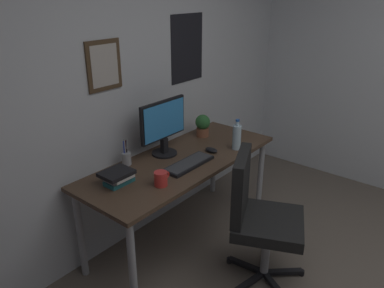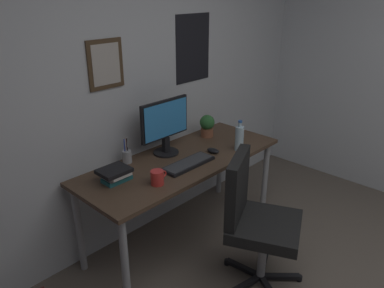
{
  "view_description": "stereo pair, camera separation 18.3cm",
  "coord_description": "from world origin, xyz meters",
  "px_view_note": "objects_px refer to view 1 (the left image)",
  "views": [
    {
      "loc": [
        -1.8,
        0.03,
        1.94
      ],
      "look_at": [
        0.17,
        1.64,
        0.87
      ],
      "focal_mm": 35.05,
      "sensor_mm": 36.0,
      "label": 1
    },
    {
      "loc": [
        -1.68,
        -0.11,
        1.94
      ],
      "look_at": [
        0.17,
        1.64,
        0.87
      ],
      "focal_mm": 35.05,
      "sensor_mm": 36.0,
      "label": 2
    }
  ],
  "objects_px": {
    "keyboard": "(189,164)",
    "computer_mouse": "(211,150)",
    "book_stack_left": "(118,177)",
    "office_chair": "(257,213)",
    "water_bottle": "(237,137)",
    "potted_plant": "(203,125)",
    "coffee_mug_near": "(161,179)",
    "pen_cup": "(126,158)",
    "monitor": "(163,125)"
  },
  "relations": [
    {
      "from": "keyboard",
      "to": "computer_mouse",
      "type": "relative_size",
      "value": 3.91
    },
    {
      "from": "computer_mouse",
      "to": "book_stack_left",
      "type": "distance_m",
      "value": 0.84
    },
    {
      "from": "office_chair",
      "to": "water_bottle",
      "type": "xyz_separation_m",
      "value": [
        0.45,
        0.47,
        0.3
      ]
    },
    {
      "from": "keyboard",
      "to": "potted_plant",
      "type": "height_order",
      "value": "potted_plant"
    },
    {
      "from": "keyboard",
      "to": "water_bottle",
      "type": "height_order",
      "value": "water_bottle"
    },
    {
      "from": "office_chair",
      "to": "keyboard",
      "type": "relative_size",
      "value": 2.21
    },
    {
      "from": "keyboard",
      "to": "coffee_mug_near",
      "type": "height_order",
      "value": "coffee_mug_near"
    },
    {
      "from": "book_stack_left",
      "to": "keyboard",
      "type": "bearing_deg",
      "value": -19.71
    },
    {
      "from": "pen_cup",
      "to": "book_stack_left",
      "type": "height_order",
      "value": "pen_cup"
    },
    {
      "from": "monitor",
      "to": "computer_mouse",
      "type": "bearing_deg",
      "value": -45.43
    },
    {
      "from": "coffee_mug_near",
      "to": "pen_cup",
      "type": "bearing_deg",
      "value": 80.81
    },
    {
      "from": "book_stack_left",
      "to": "computer_mouse",
      "type": "bearing_deg",
      "value": -11.8
    },
    {
      "from": "office_chair",
      "to": "coffee_mug_near",
      "type": "xyz_separation_m",
      "value": [
        -0.38,
        0.52,
        0.25
      ]
    },
    {
      "from": "computer_mouse",
      "to": "pen_cup",
      "type": "xyz_separation_m",
      "value": [
        -0.58,
        0.35,
        0.04
      ]
    },
    {
      "from": "water_bottle",
      "to": "pen_cup",
      "type": "relative_size",
      "value": 1.26
    },
    {
      "from": "keyboard",
      "to": "computer_mouse",
      "type": "xyz_separation_m",
      "value": [
        0.3,
        0.01,
        0.01
      ]
    },
    {
      "from": "water_bottle",
      "to": "coffee_mug_near",
      "type": "xyz_separation_m",
      "value": [
        -0.83,
        0.05,
        -0.06
      ]
    },
    {
      "from": "computer_mouse",
      "to": "water_bottle",
      "type": "height_order",
      "value": "water_bottle"
    },
    {
      "from": "monitor",
      "to": "book_stack_left",
      "type": "distance_m",
      "value": 0.59
    },
    {
      "from": "office_chair",
      "to": "book_stack_left",
      "type": "distance_m",
      "value": 0.97
    },
    {
      "from": "office_chair",
      "to": "keyboard",
      "type": "height_order",
      "value": "office_chair"
    },
    {
      "from": "pen_cup",
      "to": "keyboard",
      "type": "bearing_deg",
      "value": -52.54
    },
    {
      "from": "keyboard",
      "to": "book_stack_left",
      "type": "xyz_separation_m",
      "value": [
        -0.52,
        0.19,
        0.04
      ]
    },
    {
      "from": "monitor",
      "to": "book_stack_left",
      "type": "height_order",
      "value": "monitor"
    },
    {
      "from": "monitor",
      "to": "pen_cup",
      "type": "bearing_deg",
      "value": 165.16
    },
    {
      "from": "potted_plant",
      "to": "book_stack_left",
      "type": "distance_m",
      "value": 1.06
    },
    {
      "from": "monitor",
      "to": "coffee_mug_near",
      "type": "distance_m",
      "value": 0.54
    },
    {
      "from": "computer_mouse",
      "to": "potted_plant",
      "type": "distance_m",
      "value": 0.37
    },
    {
      "from": "potted_plant",
      "to": "computer_mouse",
      "type": "bearing_deg",
      "value": -130.82
    },
    {
      "from": "computer_mouse",
      "to": "pen_cup",
      "type": "height_order",
      "value": "pen_cup"
    },
    {
      "from": "keyboard",
      "to": "coffee_mug_near",
      "type": "bearing_deg",
      "value": -171.67
    },
    {
      "from": "coffee_mug_near",
      "to": "potted_plant",
      "type": "relative_size",
      "value": 0.65
    },
    {
      "from": "coffee_mug_near",
      "to": "office_chair",
      "type": "bearing_deg",
      "value": -53.88
    },
    {
      "from": "office_chair",
      "to": "monitor",
      "type": "distance_m",
      "value": 0.96
    },
    {
      "from": "computer_mouse",
      "to": "potted_plant",
      "type": "bearing_deg",
      "value": 49.18
    },
    {
      "from": "monitor",
      "to": "potted_plant",
      "type": "bearing_deg",
      "value": 0.46
    },
    {
      "from": "monitor",
      "to": "computer_mouse",
      "type": "relative_size",
      "value": 4.18
    },
    {
      "from": "potted_plant",
      "to": "office_chair",
      "type": "bearing_deg",
      "value": -120.1
    },
    {
      "from": "water_bottle",
      "to": "pen_cup",
      "type": "bearing_deg",
      "value": 148.39
    },
    {
      "from": "book_stack_left",
      "to": "potted_plant",
      "type": "bearing_deg",
      "value": 5.49
    },
    {
      "from": "office_chair",
      "to": "computer_mouse",
      "type": "relative_size",
      "value": 8.64
    },
    {
      "from": "keyboard",
      "to": "pen_cup",
      "type": "distance_m",
      "value": 0.46
    },
    {
      "from": "office_chair",
      "to": "coffee_mug_near",
      "type": "height_order",
      "value": "office_chair"
    },
    {
      "from": "monitor",
      "to": "water_bottle",
      "type": "xyz_separation_m",
      "value": [
        0.45,
        -0.39,
        -0.13
      ]
    },
    {
      "from": "coffee_mug_near",
      "to": "potted_plant",
      "type": "distance_m",
      "value": 0.95
    },
    {
      "from": "pen_cup",
      "to": "coffee_mug_near",
      "type": "bearing_deg",
      "value": -99.19
    },
    {
      "from": "office_chair",
      "to": "keyboard",
      "type": "xyz_separation_m",
      "value": [
        -0.03,
        0.58,
        0.21
      ]
    },
    {
      "from": "monitor",
      "to": "keyboard",
      "type": "relative_size",
      "value": 1.07
    },
    {
      "from": "pen_cup",
      "to": "water_bottle",
      "type": "bearing_deg",
      "value": -31.61
    },
    {
      "from": "computer_mouse",
      "to": "water_bottle",
      "type": "bearing_deg",
      "value": -32.89
    }
  ]
}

